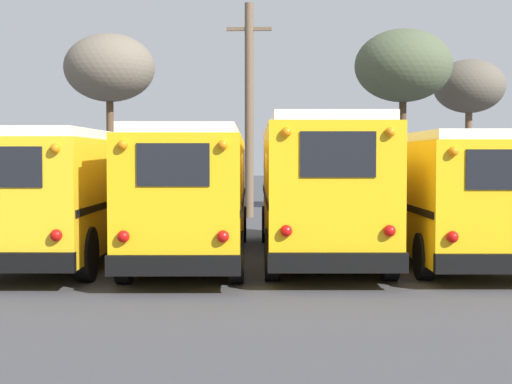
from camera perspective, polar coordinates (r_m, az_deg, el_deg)
The scene contains 9 objects.
ground_plane at distance 18.33m, azimuth -0.10°, elevation -5.06°, with size 160.00×160.00×0.00m, color #424247.
school_bus_0 at distance 19.39m, azimuth -13.14°, elevation 0.20°, with size 2.84×10.15×3.01m.
school_bus_1 at distance 18.73m, azimuth -4.53°, elevation 0.25°, with size 2.88×10.21×3.07m.
school_bus_2 at distance 18.79m, azimuth 4.47°, elevation 0.62°, with size 2.95×9.72×3.30m.
school_bus_3 at distance 19.66m, azimuth 13.00°, elevation 0.11°, with size 2.90×10.32×2.96m.
utility_pole at distance 31.35m, azimuth -0.50°, elevation 6.12°, with size 1.80×0.35×8.51m.
bare_tree_0 at distance 35.11m, azimuth -10.61°, elevation 8.81°, with size 3.94×3.94×7.77m.
bare_tree_1 at distance 34.69m, azimuth 10.65°, elevation 8.96°, with size 4.17×4.17×7.90m.
bare_tree_2 at distance 39.11m, azimuth 15.24°, elevation 7.35°, with size 3.41×3.41×7.07m.
Camera 1 is at (0.86, -18.14, 2.45)m, focal length 55.00 mm.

